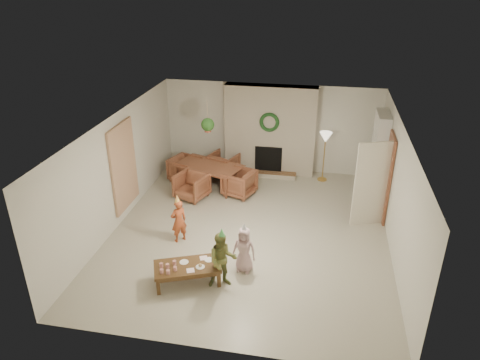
% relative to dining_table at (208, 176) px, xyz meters
% --- Properties ---
extents(floor, '(7.00, 7.00, 0.00)m').
position_rel_dining_table_xyz_m(floor, '(1.47, -2.01, -0.30)').
color(floor, '#B7B29E').
rests_on(floor, ground).
extents(ceiling, '(7.00, 7.00, 0.00)m').
position_rel_dining_table_xyz_m(ceiling, '(1.47, -2.01, 2.20)').
color(ceiling, white).
rests_on(ceiling, wall_back).
extents(wall_back, '(7.00, 0.00, 7.00)m').
position_rel_dining_table_xyz_m(wall_back, '(1.47, 1.49, 0.95)').
color(wall_back, silver).
rests_on(wall_back, floor).
extents(wall_front, '(7.00, 0.00, 7.00)m').
position_rel_dining_table_xyz_m(wall_front, '(1.47, -5.51, 0.95)').
color(wall_front, silver).
rests_on(wall_front, floor).
extents(wall_left, '(0.00, 7.00, 7.00)m').
position_rel_dining_table_xyz_m(wall_left, '(-1.53, -2.01, 0.95)').
color(wall_left, silver).
rests_on(wall_left, floor).
extents(wall_right, '(0.00, 7.00, 7.00)m').
position_rel_dining_table_xyz_m(wall_right, '(4.47, -2.01, 0.95)').
color(wall_right, silver).
rests_on(wall_right, floor).
extents(fireplace_mass, '(2.50, 0.40, 2.50)m').
position_rel_dining_table_xyz_m(fireplace_mass, '(1.47, 1.29, 0.95)').
color(fireplace_mass, '#512315').
rests_on(fireplace_mass, floor).
extents(fireplace_hearth, '(1.60, 0.30, 0.12)m').
position_rel_dining_table_xyz_m(fireplace_hearth, '(1.47, 0.94, -0.24)').
color(fireplace_hearth, brown).
rests_on(fireplace_hearth, floor).
extents(fireplace_firebox, '(0.75, 0.12, 0.75)m').
position_rel_dining_table_xyz_m(fireplace_firebox, '(1.47, 1.11, 0.15)').
color(fireplace_firebox, black).
rests_on(fireplace_firebox, floor).
extents(fireplace_wreath, '(0.54, 0.10, 0.54)m').
position_rel_dining_table_xyz_m(fireplace_wreath, '(1.47, 1.06, 1.25)').
color(fireplace_wreath, '#18411C').
rests_on(fireplace_wreath, fireplace_mass).
extents(floor_lamp_base, '(0.26, 0.26, 0.03)m').
position_rel_dining_table_xyz_m(floor_lamp_base, '(3.00, 0.99, -0.29)').
color(floor_lamp_base, gold).
rests_on(floor_lamp_base, floor).
extents(floor_lamp_post, '(0.03, 0.03, 1.25)m').
position_rel_dining_table_xyz_m(floor_lamp_post, '(3.00, 0.99, 0.34)').
color(floor_lamp_post, gold).
rests_on(floor_lamp_post, floor).
extents(floor_lamp_shade, '(0.33, 0.33, 0.28)m').
position_rel_dining_table_xyz_m(floor_lamp_shade, '(3.00, 0.99, 0.95)').
color(floor_lamp_shade, beige).
rests_on(floor_lamp_shade, floor_lamp_post).
extents(bookshelf_carcass, '(0.30, 1.00, 2.20)m').
position_rel_dining_table_xyz_m(bookshelf_carcass, '(4.31, 0.29, 0.80)').
color(bookshelf_carcass, white).
rests_on(bookshelf_carcass, floor).
extents(bookshelf_shelf_a, '(0.30, 0.92, 0.03)m').
position_rel_dining_table_xyz_m(bookshelf_shelf_a, '(4.29, 0.29, 0.15)').
color(bookshelf_shelf_a, white).
rests_on(bookshelf_shelf_a, bookshelf_carcass).
extents(bookshelf_shelf_b, '(0.30, 0.92, 0.03)m').
position_rel_dining_table_xyz_m(bookshelf_shelf_b, '(4.29, 0.29, 0.55)').
color(bookshelf_shelf_b, white).
rests_on(bookshelf_shelf_b, bookshelf_carcass).
extents(bookshelf_shelf_c, '(0.30, 0.92, 0.03)m').
position_rel_dining_table_xyz_m(bookshelf_shelf_c, '(4.29, 0.29, 0.95)').
color(bookshelf_shelf_c, white).
rests_on(bookshelf_shelf_c, bookshelf_carcass).
extents(bookshelf_shelf_d, '(0.30, 0.92, 0.03)m').
position_rel_dining_table_xyz_m(bookshelf_shelf_d, '(4.29, 0.29, 1.35)').
color(bookshelf_shelf_d, white).
rests_on(bookshelf_shelf_d, bookshelf_carcass).
extents(books_row_lower, '(0.20, 0.40, 0.24)m').
position_rel_dining_table_xyz_m(books_row_lower, '(4.27, 0.14, 0.29)').
color(books_row_lower, maroon).
rests_on(books_row_lower, bookshelf_shelf_a).
extents(books_row_mid, '(0.20, 0.44, 0.24)m').
position_rel_dining_table_xyz_m(books_row_mid, '(4.27, 0.34, 0.69)').
color(books_row_mid, navy).
rests_on(books_row_mid, bookshelf_shelf_b).
extents(books_row_upper, '(0.20, 0.36, 0.22)m').
position_rel_dining_table_xyz_m(books_row_upper, '(4.27, 0.19, 1.08)').
color(books_row_upper, '#A37023').
rests_on(books_row_upper, bookshelf_shelf_c).
extents(door_frame, '(0.05, 0.86, 2.04)m').
position_rel_dining_table_xyz_m(door_frame, '(4.43, -0.81, 0.72)').
color(door_frame, brown).
rests_on(door_frame, floor).
extents(door_leaf, '(0.77, 0.32, 2.00)m').
position_rel_dining_table_xyz_m(door_leaf, '(4.05, -1.19, 0.70)').
color(door_leaf, beige).
rests_on(door_leaf, floor).
extents(curtain_panel, '(0.06, 1.20, 2.00)m').
position_rel_dining_table_xyz_m(curtain_panel, '(-1.49, -1.81, 0.95)').
color(curtain_panel, beige).
rests_on(curtain_panel, wall_left).
extents(dining_table, '(1.95, 1.48, 0.61)m').
position_rel_dining_table_xyz_m(dining_table, '(0.00, 0.00, 0.00)').
color(dining_table, brown).
rests_on(dining_table, floor).
extents(dining_chair_near, '(0.92, 0.94, 0.67)m').
position_rel_dining_table_xyz_m(dining_chair_near, '(-0.25, -0.72, 0.03)').
color(dining_chair_near, brown).
rests_on(dining_chair_near, floor).
extents(dining_chair_far, '(0.92, 0.94, 0.67)m').
position_rel_dining_table_xyz_m(dining_chair_far, '(0.25, 0.72, 0.03)').
color(dining_chair_far, brown).
rests_on(dining_chair_far, floor).
extents(dining_chair_left, '(0.94, 0.92, 0.67)m').
position_rel_dining_table_xyz_m(dining_chair_left, '(-0.72, 0.25, 0.03)').
color(dining_chair_left, brown).
rests_on(dining_chair_left, floor).
extents(dining_chair_right, '(0.94, 0.92, 0.67)m').
position_rel_dining_table_xyz_m(dining_chair_right, '(0.90, -0.31, 0.03)').
color(dining_chair_right, brown).
rests_on(dining_chair_right, floor).
extents(hanging_plant_cord, '(0.01, 0.01, 0.70)m').
position_rel_dining_table_xyz_m(hanging_plant_cord, '(0.17, -0.51, 1.85)').
color(hanging_plant_cord, tan).
rests_on(hanging_plant_cord, ceiling).
extents(hanging_plant_pot, '(0.16, 0.16, 0.12)m').
position_rel_dining_table_xyz_m(hanging_plant_pot, '(0.17, -0.51, 1.50)').
color(hanging_plant_pot, brown).
rests_on(hanging_plant_pot, hanging_plant_cord).
extents(hanging_plant_foliage, '(0.32, 0.32, 0.32)m').
position_rel_dining_table_xyz_m(hanging_plant_foliage, '(0.17, -0.51, 1.62)').
color(hanging_plant_foliage, '#1D4617').
rests_on(hanging_plant_foliage, hanging_plant_pot).
extents(coffee_table_top, '(1.35, 1.02, 0.06)m').
position_rel_dining_table_xyz_m(coffee_table_top, '(0.62, -4.00, 0.04)').
color(coffee_table_top, '#52371B').
rests_on(coffee_table_top, floor).
extents(coffee_table_apron, '(1.23, 0.90, 0.07)m').
position_rel_dining_table_xyz_m(coffee_table_apron, '(0.62, -4.00, -0.02)').
color(coffee_table_apron, '#52371B').
rests_on(coffee_table_apron, floor).
extents(coffee_leg_fl, '(0.09, 0.09, 0.32)m').
position_rel_dining_table_xyz_m(coffee_leg_fl, '(0.21, -4.43, -0.15)').
color(coffee_leg_fl, '#52371B').
rests_on(coffee_leg_fl, floor).
extents(coffee_leg_fr, '(0.09, 0.09, 0.32)m').
position_rel_dining_table_xyz_m(coffee_leg_fr, '(1.23, -4.02, -0.15)').
color(coffee_leg_fr, '#52371B').
rests_on(coffee_leg_fr, floor).
extents(coffee_leg_bl, '(0.09, 0.09, 0.32)m').
position_rel_dining_table_xyz_m(coffee_leg_bl, '(0.02, -3.97, -0.15)').
color(coffee_leg_bl, '#52371B').
rests_on(coffee_leg_bl, floor).
extents(coffee_leg_br, '(0.09, 0.09, 0.32)m').
position_rel_dining_table_xyz_m(coffee_leg_br, '(1.04, -3.56, -0.15)').
color(coffee_leg_br, '#52371B').
rests_on(coffee_leg_br, floor).
extents(cup_a, '(0.09, 0.09, 0.08)m').
position_rel_dining_table_xyz_m(cup_a, '(0.24, -4.30, 0.11)').
color(cup_a, silver).
rests_on(cup_a, coffee_table_top).
extents(cup_b, '(0.09, 0.09, 0.08)m').
position_rel_dining_table_xyz_m(cup_b, '(0.17, -4.13, 0.11)').
color(cup_b, silver).
rests_on(cup_b, coffee_table_top).
extents(cup_c, '(0.09, 0.09, 0.08)m').
position_rel_dining_table_xyz_m(cup_c, '(0.37, -4.30, 0.11)').
color(cup_c, silver).
rests_on(cup_c, coffee_table_top).
extents(cup_d, '(0.09, 0.09, 0.08)m').
position_rel_dining_table_xyz_m(cup_d, '(0.30, -4.13, 0.11)').
color(cup_d, silver).
rests_on(cup_d, coffee_table_top).
extents(cup_e, '(0.09, 0.09, 0.08)m').
position_rel_dining_table_xyz_m(cup_e, '(0.46, -4.18, 0.11)').
color(cup_e, silver).
rests_on(cup_e, coffee_table_top).
extents(cup_f, '(0.09, 0.09, 0.08)m').
position_rel_dining_table_xyz_m(cup_f, '(0.39, -4.01, 0.11)').
color(cup_f, silver).
rests_on(cup_f, coffee_table_top).
extents(plate_a, '(0.22, 0.22, 0.01)m').
position_rel_dining_table_xyz_m(plate_a, '(0.54, -3.91, 0.07)').
color(plate_a, white).
rests_on(plate_a, coffee_table_top).
extents(plate_b, '(0.22, 0.22, 0.01)m').
position_rel_dining_table_xyz_m(plate_b, '(0.88, -4.00, 0.07)').
color(plate_b, white).
rests_on(plate_b, coffee_table_top).
extents(plate_c, '(0.22, 0.22, 0.01)m').
position_rel_dining_table_xyz_m(plate_c, '(0.98, -3.75, 0.07)').
color(plate_c, white).
rests_on(plate_c, coffee_table_top).
extents(food_scoop, '(0.09, 0.09, 0.07)m').
position_rel_dining_table_xyz_m(food_scoop, '(0.88, -4.00, 0.11)').
color(food_scoop, tan).
rests_on(food_scoop, plate_b).
extents(napkin_left, '(0.18, 0.18, 0.01)m').
position_rel_dining_table_xyz_m(napkin_left, '(0.73, -4.13, 0.07)').
color(napkin_left, '#FFBBCA').
rests_on(napkin_left, coffee_table_top).
extents(napkin_right, '(0.18, 0.18, 0.01)m').
position_rel_dining_table_xyz_m(napkin_right, '(0.86, -3.72, 0.07)').
color(napkin_right, '#FFBBCA').
rests_on(napkin_right, coffee_table_top).
extents(child_red, '(0.42, 0.42, 0.98)m').
position_rel_dining_table_xyz_m(child_red, '(0.05, -2.68, 0.18)').
color(child_red, '#AD4925').
rests_on(child_red, floor).
extents(party_hat_red, '(0.18, 0.18, 0.19)m').
position_rel_dining_table_xyz_m(party_hat_red, '(0.05, -2.68, 0.72)').
color(party_hat_red, '#DCE04A').
rests_on(party_hat_red, child_red).
extents(child_plaid, '(0.64, 0.57, 1.10)m').
position_rel_dining_table_xyz_m(child_plaid, '(1.29, -3.95, 0.25)').
color(child_plaid, olive).
rests_on(child_plaid, floor).
extents(party_hat_plaid, '(0.13, 0.13, 0.18)m').
position_rel_dining_table_xyz_m(party_hat_plaid, '(1.29, -3.95, 0.84)').
color(party_hat_plaid, '#4BB055').
rests_on(party_hat_plaid, child_plaid).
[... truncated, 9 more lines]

